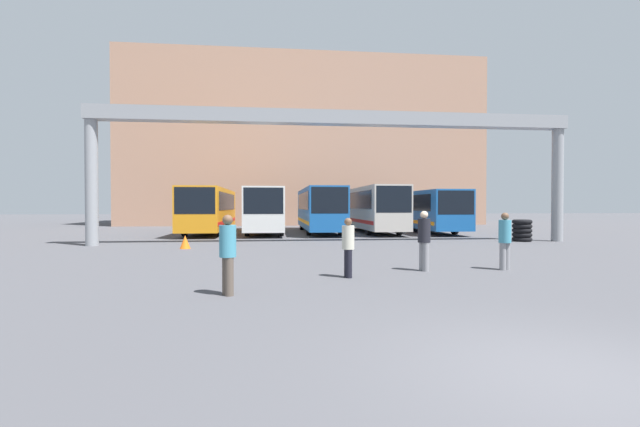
{
  "coord_description": "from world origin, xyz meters",
  "views": [
    {
      "loc": [
        -3.39,
        -4.49,
        1.96
      ],
      "look_at": [
        -0.6,
        20.93,
        1.5
      ],
      "focal_mm": 24.0,
      "sensor_mm": 36.0,
      "label": 1
    }
  ],
  "objects_px": {
    "bus_slot_0": "(210,208)",
    "pedestrian_near_right": "(424,239)",
    "bus_slot_2": "(319,207)",
    "pedestrian_mid_left": "(348,246)",
    "traffic_cone": "(185,242)",
    "pedestrian_near_left": "(228,253)",
    "pedestrian_near_center": "(505,240)",
    "bus_slot_4": "(422,209)",
    "tire_stack": "(522,230)",
    "bus_slot_3": "(373,207)",
    "bus_slot_1": "(265,208)"
  },
  "relations": [
    {
      "from": "pedestrian_mid_left",
      "to": "traffic_cone",
      "type": "distance_m",
      "value": 10.48
    },
    {
      "from": "bus_slot_1",
      "to": "pedestrian_near_left",
      "type": "relative_size",
      "value": 6.52
    },
    {
      "from": "bus_slot_0",
      "to": "traffic_cone",
      "type": "relative_size",
      "value": 19.72
    },
    {
      "from": "bus_slot_1",
      "to": "pedestrian_near_right",
      "type": "relative_size",
      "value": 6.38
    },
    {
      "from": "pedestrian_near_left",
      "to": "bus_slot_4",
      "type": "bearing_deg",
      "value": 124.97
    },
    {
      "from": "traffic_cone",
      "to": "pedestrian_near_right",
      "type": "bearing_deg",
      "value": -41.86
    },
    {
      "from": "bus_slot_1",
      "to": "pedestrian_near_right",
      "type": "bearing_deg",
      "value": -74.85
    },
    {
      "from": "tire_stack",
      "to": "pedestrian_near_left",
      "type": "bearing_deg",
      "value": -139.1
    },
    {
      "from": "pedestrian_near_right",
      "to": "traffic_cone",
      "type": "height_order",
      "value": "pedestrian_near_right"
    },
    {
      "from": "bus_slot_2",
      "to": "pedestrian_mid_left",
      "type": "height_order",
      "value": "bus_slot_2"
    },
    {
      "from": "bus_slot_1",
      "to": "bus_slot_2",
      "type": "distance_m",
      "value": 3.96
    },
    {
      "from": "bus_slot_4",
      "to": "pedestrian_near_right",
      "type": "bearing_deg",
      "value": -109.45
    },
    {
      "from": "bus_slot_2",
      "to": "pedestrian_near_right",
      "type": "xyz_separation_m",
      "value": [
        1.12,
        -19.01,
        -0.89
      ]
    },
    {
      "from": "bus_slot_2",
      "to": "bus_slot_3",
      "type": "height_order",
      "value": "bus_slot_3"
    },
    {
      "from": "bus_slot_4",
      "to": "traffic_cone",
      "type": "xyz_separation_m",
      "value": [
        -15.3,
        -11.59,
        -1.44
      ]
    },
    {
      "from": "pedestrian_near_center",
      "to": "traffic_cone",
      "type": "distance_m",
      "value": 13.47
    },
    {
      "from": "pedestrian_near_center",
      "to": "tire_stack",
      "type": "height_order",
      "value": "pedestrian_near_center"
    },
    {
      "from": "pedestrian_mid_left",
      "to": "tire_stack",
      "type": "relative_size",
      "value": 1.36
    },
    {
      "from": "pedestrian_near_center",
      "to": "traffic_cone",
      "type": "xyz_separation_m",
      "value": [
        -11.03,
        7.71,
        -0.63
      ]
    },
    {
      "from": "bus_slot_4",
      "to": "pedestrian_mid_left",
      "type": "distance_m",
      "value": 22.19
    },
    {
      "from": "pedestrian_mid_left",
      "to": "tire_stack",
      "type": "height_order",
      "value": "pedestrian_mid_left"
    },
    {
      "from": "bus_slot_1",
      "to": "bus_slot_4",
      "type": "bearing_deg",
      "value": 2.24
    },
    {
      "from": "pedestrian_near_center",
      "to": "tire_stack",
      "type": "xyz_separation_m",
      "value": [
        6.61,
        9.84,
        -0.33
      ]
    },
    {
      "from": "traffic_cone",
      "to": "tire_stack",
      "type": "bearing_deg",
      "value": 6.87
    },
    {
      "from": "pedestrian_near_right",
      "to": "tire_stack",
      "type": "relative_size",
      "value": 1.5
    },
    {
      "from": "pedestrian_near_center",
      "to": "pedestrian_mid_left",
      "type": "distance_m",
      "value": 5.07
    },
    {
      "from": "bus_slot_1",
      "to": "bus_slot_3",
      "type": "xyz_separation_m",
      "value": [
        7.91,
        -0.23,
        0.08
      ]
    },
    {
      "from": "bus_slot_2",
      "to": "bus_slot_4",
      "type": "bearing_deg",
      "value": 1.47
    },
    {
      "from": "bus_slot_1",
      "to": "bus_slot_0",
      "type": "bearing_deg",
      "value": 176.68
    },
    {
      "from": "bus_slot_0",
      "to": "pedestrian_near_left",
      "type": "xyz_separation_m",
      "value": [
        3.53,
        -21.9,
        -0.88
      ]
    },
    {
      "from": "tire_stack",
      "to": "bus_slot_3",
      "type": "bearing_deg",
      "value": 125.71
    },
    {
      "from": "bus_slot_0",
      "to": "bus_slot_3",
      "type": "height_order",
      "value": "bus_slot_3"
    },
    {
      "from": "bus_slot_3",
      "to": "bus_slot_4",
      "type": "height_order",
      "value": "bus_slot_3"
    },
    {
      "from": "bus_slot_0",
      "to": "bus_slot_3",
      "type": "distance_m",
      "value": 11.87
    },
    {
      "from": "bus_slot_3",
      "to": "traffic_cone",
      "type": "relative_size",
      "value": 18.2
    },
    {
      "from": "tire_stack",
      "to": "pedestrian_near_center",
      "type": "bearing_deg",
      "value": -123.9
    },
    {
      "from": "pedestrian_near_center",
      "to": "traffic_cone",
      "type": "bearing_deg",
      "value": -53.62
    },
    {
      "from": "bus_slot_3",
      "to": "traffic_cone",
      "type": "height_order",
      "value": "bus_slot_3"
    },
    {
      "from": "pedestrian_mid_left",
      "to": "tire_stack",
      "type": "distance_m",
      "value": 15.78
    },
    {
      "from": "bus_slot_0",
      "to": "bus_slot_1",
      "type": "relative_size",
      "value": 1.04
    },
    {
      "from": "bus_slot_2",
      "to": "pedestrian_mid_left",
      "type": "relative_size",
      "value": 7.38
    },
    {
      "from": "bus_slot_3",
      "to": "pedestrian_near_left",
      "type": "distance_m",
      "value": 23.02
    },
    {
      "from": "bus_slot_4",
      "to": "tire_stack",
      "type": "bearing_deg",
      "value": -76.08
    },
    {
      "from": "bus_slot_0",
      "to": "pedestrian_near_right",
      "type": "distance_m",
      "value": 21.04
    },
    {
      "from": "pedestrian_mid_left",
      "to": "bus_slot_4",
      "type": "bearing_deg",
      "value": 150.26
    },
    {
      "from": "bus_slot_1",
      "to": "tire_stack",
      "type": "xyz_separation_m",
      "value": [
        14.21,
        -9.0,
        -1.21
      ]
    },
    {
      "from": "bus_slot_3",
      "to": "pedestrian_near_center",
      "type": "distance_m",
      "value": 18.63
    },
    {
      "from": "bus_slot_0",
      "to": "traffic_cone",
      "type": "xyz_separation_m",
      "value": [
        0.52,
        -11.35,
        -1.51
      ]
    },
    {
      "from": "bus_slot_2",
      "to": "traffic_cone",
      "type": "relative_size",
      "value": 19.83
    },
    {
      "from": "bus_slot_0",
      "to": "pedestrian_near_left",
      "type": "distance_m",
      "value": 22.2
    }
  ]
}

